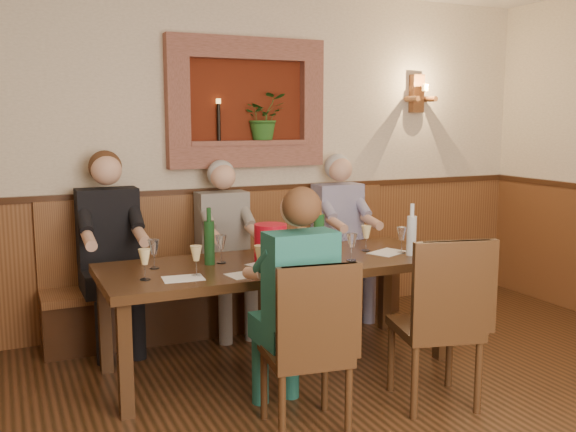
% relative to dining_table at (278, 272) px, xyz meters
% --- Properties ---
extents(room_shell, '(6.04, 6.04, 2.82)m').
position_rel_dining_table_xyz_m(room_shell, '(0.00, -1.85, 1.21)').
color(room_shell, '#C4B394').
rests_on(room_shell, ground).
extents(wainscoting, '(6.02, 6.02, 1.15)m').
position_rel_dining_table_xyz_m(wainscoting, '(0.00, -1.85, -0.09)').
color(wainscoting, brown).
rests_on(wainscoting, ground).
extents(wall_niche, '(1.36, 0.30, 1.06)m').
position_rel_dining_table_xyz_m(wall_niche, '(0.24, 1.09, 1.13)').
color(wall_niche, '#571B0C').
rests_on(wall_niche, ground).
extents(wall_sconce, '(0.25, 0.20, 0.35)m').
position_rel_dining_table_xyz_m(wall_sconce, '(1.90, 1.08, 1.27)').
color(wall_sconce, brown).
rests_on(wall_sconce, ground).
extents(dining_table, '(2.40, 0.90, 0.75)m').
position_rel_dining_table_xyz_m(dining_table, '(0.00, 0.00, 0.00)').
color(dining_table, '#392311').
rests_on(dining_table, ground).
extents(bench, '(3.00, 0.45, 1.11)m').
position_rel_dining_table_xyz_m(bench, '(0.00, 0.94, -0.35)').
color(bench, '#381E0F').
rests_on(bench, ground).
extents(chair_near_left, '(0.49, 0.49, 0.98)m').
position_rel_dining_table_xyz_m(chair_near_left, '(-0.24, -0.95, -0.39)').
color(chair_near_left, '#392311').
rests_on(chair_near_left, ground).
extents(chair_near_right, '(0.56, 0.56, 1.04)m').
position_rel_dining_table_xyz_m(chair_near_right, '(0.62, -0.95, -0.37)').
color(chair_near_right, '#392311').
rests_on(chair_near_right, ground).
extents(person_bench_left, '(0.45, 0.55, 1.49)m').
position_rel_dining_table_xyz_m(person_bench_left, '(-0.99, 0.84, -0.06)').
color(person_bench_left, black).
rests_on(person_bench_left, ground).
extents(person_bench_mid, '(0.41, 0.50, 1.39)m').
position_rel_dining_table_xyz_m(person_bench_mid, '(-0.09, 0.84, -0.10)').
color(person_bench_mid, '#5B5653').
rests_on(person_bench_mid, ground).
extents(person_bench_right, '(0.42, 0.51, 1.42)m').
position_rel_dining_table_xyz_m(person_bench_right, '(0.98, 0.84, -0.09)').
color(person_bench_right, navy).
rests_on(person_bench_right, ground).
extents(person_chair_front, '(0.39, 0.48, 1.36)m').
position_rel_dining_table_xyz_m(person_chair_front, '(-0.24, -0.78, -0.12)').
color(person_chair_front, '#194F58').
rests_on(person_chair_front, ground).
extents(spittoon_bucket, '(0.23, 0.23, 0.26)m').
position_rel_dining_table_xyz_m(spittoon_bucket, '(-0.04, 0.02, 0.20)').
color(spittoon_bucket, red).
rests_on(spittoon_bucket, dining_table).
extents(wine_bottle_green_a, '(0.08, 0.08, 0.41)m').
position_rel_dining_table_xyz_m(wine_bottle_green_a, '(0.27, -0.10, 0.25)').
color(wine_bottle_green_a, '#19471E').
rests_on(wine_bottle_green_a, dining_table).
extents(wine_bottle_green_b, '(0.09, 0.09, 0.39)m').
position_rel_dining_table_xyz_m(wine_bottle_green_b, '(-0.46, 0.09, 0.23)').
color(wine_bottle_green_b, '#19471E').
rests_on(wine_bottle_green_b, dining_table).
extents(water_bottle, '(0.09, 0.09, 0.37)m').
position_rel_dining_table_xyz_m(water_bottle, '(0.95, -0.22, 0.23)').
color(water_bottle, silver).
rests_on(water_bottle, dining_table).
extents(tasting_sheet_a, '(0.26, 0.20, 0.00)m').
position_rel_dining_table_xyz_m(tasting_sheet_a, '(-0.72, -0.21, 0.08)').
color(tasting_sheet_a, white).
rests_on(tasting_sheet_a, dining_table).
extents(tasting_sheet_b, '(0.33, 0.29, 0.00)m').
position_rel_dining_table_xyz_m(tasting_sheet_b, '(-0.09, -0.06, 0.08)').
color(tasting_sheet_b, white).
rests_on(tasting_sheet_b, dining_table).
extents(tasting_sheet_c, '(0.33, 0.29, 0.00)m').
position_rel_dining_table_xyz_m(tasting_sheet_c, '(0.84, -0.08, 0.08)').
color(tasting_sheet_c, white).
rests_on(tasting_sheet_c, dining_table).
extents(tasting_sheet_d, '(0.27, 0.21, 0.00)m').
position_rel_dining_table_xyz_m(tasting_sheet_d, '(-0.33, -0.28, 0.08)').
color(tasting_sheet_d, white).
rests_on(tasting_sheet_d, dining_table).
extents(wine_glass_0, '(0.08, 0.08, 0.19)m').
position_rel_dining_table_xyz_m(wine_glass_0, '(-0.63, -0.18, 0.17)').
color(wine_glass_0, '#EFD68E').
rests_on(wine_glass_0, dining_table).
extents(wine_glass_1, '(0.08, 0.08, 0.19)m').
position_rel_dining_table_xyz_m(wine_glass_1, '(0.01, -0.19, 0.17)').
color(wine_glass_1, '#EFD68E').
rests_on(wine_glass_1, dining_table).
extents(wine_glass_2, '(0.08, 0.08, 0.19)m').
position_rel_dining_table_xyz_m(wine_glass_2, '(-0.94, -0.15, 0.17)').
color(wine_glass_2, '#EFD68E').
rests_on(wine_glass_2, dining_table).
extents(wine_glass_3, '(0.08, 0.08, 0.19)m').
position_rel_dining_table_xyz_m(wine_glass_3, '(0.46, -0.21, 0.17)').
color(wine_glass_3, white).
rests_on(wine_glass_3, dining_table).
extents(wine_glass_4, '(0.08, 0.08, 0.19)m').
position_rel_dining_table_xyz_m(wine_glass_4, '(0.73, 0.04, 0.17)').
color(wine_glass_4, '#EFD68E').
rests_on(wine_glass_4, dining_table).
extents(wine_glass_5, '(0.08, 0.08, 0.19)m').
position_rel_dining_table_xyz_m(wine_glass_5, '(-0.26, -0.33, 0.17)').
color(wine_glass_5, '#EFD68E').
rests_on(wine_glass_5, dining_table).
extents(wine_glass_6, '(0.08, 0.08, 0.19)m').
position_rel_dining_table_xyz_m(wine_glass_6, '(-0.82, 0.13, 0.17)').
color(wine_glass_6, white).
rests_on(wine_glass_6, dining_table).
extents(wine_glass_7, '(0.08, 0.08, 0.19)m').
position_rel_dining_table_xyz_m(wine_glass_7, '(0.93, -0.13, 0.17)').
color(wine_glass_7, white).
rests_on(wine_glass_7, dining_table).
extents(wine_glass_8, '(0.08, 0.08, 0.19)m').
position_rel_dining_table_xyz_m(wine_glass_8, '(0.25, 0.14, 0.17)').
color(wine_glass_8, '#EFD68E').
rests_on(wine_glass_8, dining_table).
extents(wine_glass_9, '(0.08, 0.08, 0.19)m').
position_rel_dining_table_xyz_m(wine_glass_9, '(-0.37, 0.10, 0.17)').
color(wine_glass_9, white).
rests_on(wine_glass_9, dining_table).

